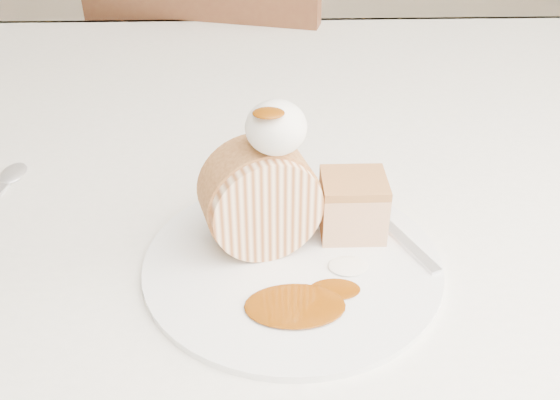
{
  "coord_description": "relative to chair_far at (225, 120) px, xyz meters",
  "views": [
    {
      "loc": [
        0.0,
        -0.41,
        1.09
      ],
      "look_at": [
        0.02,
        0.01,
        0.81
      ],
      "focal_mm": 40.0,
      "sensor_mm": 36.0,
      "label": 1
    }
  ],
  "objects": [
    {
      "name": "table",
      "position": [
        0.08,
        -0.56,
        0.16
      ],
      "size": [
        1.4,
        0.9,
        0.75
      ],
      "color": "white",
      "rests_on": "ground"
    },
    {
      "name": "chair_far",
      "position": [
        0.0,
        0.0,
        0.0
      ],
      "size": [
        0.51,
        0.51,
        0.88
      ],
      "rotation": [
        0.0,
        0.0,
        2.88
      ],
      "color": "brown",
      "rests_on": "ground"
    },
    {
      "name": "plate",
      "position": [
        0.1,
        -0.76,
        0.25
      ],
      "size": [
        0.25,
        0.25,
        0.01
      ],
      "primitive_type": "cylinder",
      "rotation": [
        0.0,
        0.0,
        0.0
      ],
      "color": "white",
      "rests_on": "table"
    },
    {
      "name": "roulade_slice",
      "position": [
        0.08,
        -0.74,
        0.3
      ],
      "size": [
        0.1,
        0.07,
        0.09
      ],
      "primitive_type": "cylinder",
      "rotation": [
        1.57,
        0.0,
        0.28
      ],
      "color": "#FFDDB1",
      "rests_on": "plate"
    },
    {
      "name": "cake_chunk",
      "position": [
        0.16,
        -0.72,
        0.28
      ],
      "size": [
        0.06,
        0.05,
        0.05
      ],
      "primitive_type": "cube",
      "rotation": [
        0.0,
        0.0,
        0.0
      ],
      "color": "#BB8146",
      "rests_on": "plate"
    },
    {
      "name": "whipped_cream",
      "position": [
        0.09,
        -0.74,
        0.37
      ],
      "size": [
        0.05,
        0.05,
        0.04
      ],
      "primitive_type": "ellipsoid",
      "color": "white",
      "rests_on": "roulade_slice"
    },
    {
      "name": "caramel_drizzle",
      "position": [
        0.08,
        -0.76,
        0.39
      ],
      "size": [
        0.02,
        0.02,
        0.01
      ],
      "primitive_type": "ellipsoid",
      "color": "#6B3104",
      "rests_on": "whipped_cream"
    },
    {
      "name": "caramel_pool",
      "position": [
        0.1,
        -0.82,
        0.25
      ],
      "size": [
        0.08,
        0.05,
        0.0
      ],
      "primitive_type": null,
      "rotation": [
        0.0,
        0.0,
        0.0
      ],
      "color": "#6B3104",
      "rests_on": "plate"
    },
    {
      "name": "fork",
      "position": [
        0.2,
        -0.74,
        0.25
      ],
      "size": [
        0.08,
        0.14,
        0.0
      ],
      "primitive_type": "cube",
      "rotation": [
        0.0,
        0.0,
        0.42
      ],
      "color": "silver",
      "rests_on": "plate"
    }
  ]
}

